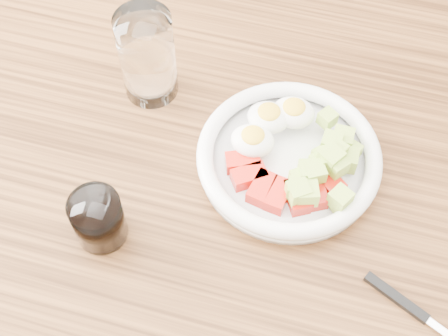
# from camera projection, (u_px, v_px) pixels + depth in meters

# --- Properties ---
(dining_table) EXTENTS (1.50, 0.90, 0.77)m
(dining_table) POSITION_uv_depth(u_px,v_px,m) (229.00, 224.00, 0.88)
(dining_table) COLOR brown
(dining_table) RESTS_ON ground
(bowl) EXTENTS (0.24, 0.24, 0.06)m
(bowl) POSITION_uv_depth(u_px,v_px,m) (290.00, 157.00, 0.80)
(bowl) COLOR white
(bowl) RESTS_ON dining_table
(fork) EXTENTS (0.16, 0.08, 0.01)m
(fork) POSITION_uv_depth(u_px,v_px,m) (414.00, 310.00, 0.71)
(fork) COLOR black
(fork) RESTS_ON dining_table
(water_glass) EXTENTS (0.07, 0.07, 0.13)m
(water_glass) POSITION_uv_depth(u_px,v_px,m) (147.00, 56.00, 0.83)
(water_glass) COLOR white
(water_glass) RESTS_ON dining_table
(coffee_glass) EXTENTS (0.06, 0.06, 0.07)m
(coffee_glass) POSITION_uv_depth(u_px,v_px,m) (98.00, 219.00, 0.73)
(coffee_glass) COLOR white
(coffee_glass) RESTS_ON dining_table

